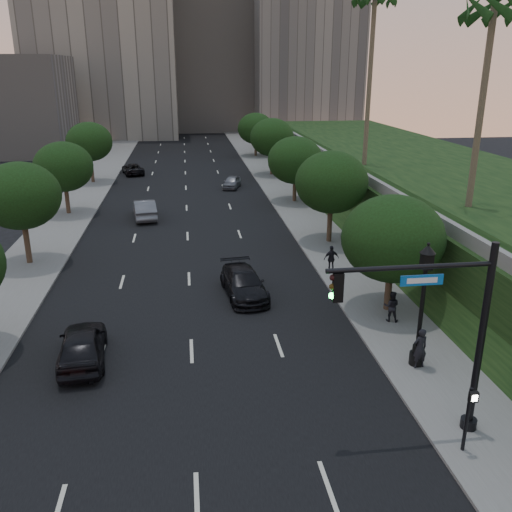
{
  "coord_description": "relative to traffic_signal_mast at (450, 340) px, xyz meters",
  "views": [
    {
      "loc": [
        0.09,
        -16.96,
        12.1
      ],
      "look_at": [
        3.26,
        7.43,
        3.6
      ],
      "focal_mm": 38.0,
      "sensor_mm": 36.0,
      "label": 1
    }
  ],
  "objects": [
    {
      "name": "palm_mid",
      "position": [
        9.01,
        15.99,
        11.64
      ],
      "size": [
        3.2,
        3.2,
        13.0
      ],
      "color": "#4C4233",
      "rests_on": "embankment"
    },
    {
      "name": "embankment",
      "position": [
        13.51,
        29.99,
        -1.67
      ],
      "size": [
        18.0,
        90.0,
        4.0
      ],
      "primitive_type": "cube",
      "color": "black",
      "rests_on": "ground"
    },
    {
      "name": "sedan_near_left",
      "position": [
        -13.18,
        6.7,
        -2.86
      ],
      "size": [
        2.34,
        4.93,
        1.63
      ],
      "primitive_type": "imported",
      "rotation": [
        0.0,
        0.0,
        3.23
      ],
      "color": "black",
      "rests_on": "ground"
    },
    {
      "name": "pedestrian_a",
      "position": [
        1.03,
        4.15,
        -2.63
      ],
      "size": [
        0.72,
        0.54,
        1.78
      ],
      "primitive_type": "imported",
      "rotation": [
        0.0,
        0.0,
        3.32
      ],
      "color": "black",
      "rests_on": "sidewalk_right"
    },
    {
      "name": "office_block_left",
      "position": [
        -22.49,
        93.99,
        12.33
      ],
      "size": [
        26.0,
        20.0,
        32.0
      ],
      "primitive_type": "cube",
      "color": "gray",
      "rests_on": "ground"
    },
    {
      "name": "office_block_filler",
      "position": [
        -34.49,
        71.99,
        3.33
      ],
      "size": [
        18.0,
        16.0,
        14.0
      ],
      "primitive_type": "cube",
      "color": "gray",
      "rests_on": "ground"
    },
    {
      "name": "office_block_mid",
      "position": [
        -2.49,
        103.99,
        9.33
      ],
      "size": [
        22.0,
        18.0,
        26.0
      ],
      "primitive_type": "cube",
      "color": "gray",
      "rests_on": "ground"
    },
    {
      "name": "parapet_wall",
      "position": [
        5.01,
        29.99,
        0.68
      ],
      "size": [
        0.35,
        90.0,
        0.7
      ],
      "primitive_type": "cube",
      "color": "slate",
      "rests_on": "embankment"
    },
    {
      "name": "pedestrian_c",
      "position": [
        0.34,
        15.88,
        -2.7
      ],
      "size": [
        1.0,
        0.5,
        1.65
      ],
      "primitive_type": "imported",
      "rotation": [
        0.0,
        0.0,
        3.24
      ],
      "color": "black",
      "rests_on": "sidewalk_right"
    },
    {
      "name": "sedan_far_right",
      "position": [
        -3.56,
        42.32,
        -3.02
      ],
      "size": [
        2.56,
        4.11,
        1.31
      ],
      "primitive_type": "imported",
      "rotation": [
        0.0,
        0.0,
        -0.29
      ],
      "color": "slate",
      "rests_on": "ground"
    },
    {
      "name": "pedestrian_signal",
      "position": [
        0.32,
        -1.15,
        -2.11
      ],
      "size": [
        0.3,
        0.33,
        2.5
      ],
      "color": "black",
      "rests_on": "ground"
    },
    {
      "name": "road_surface",
      "position": [
        -8.49,
        31.99,
        -3.66
      ],
      "size": [
        16.0,
        140.0,
        0.02
      ],
      "primitive_type": "cube",
      "color": "black",
      "rests_on": "ground"
    },
    {
      "name": "sidewalk_right",
      "position": [
        1.76,
        31.99,
        -3.6
      ],
      "size": [
        4.5,
        140.0,
        0.15
      ],
      "primitive_type": "cube",
      "color": "slate",
      "rests_on": "ground"
    },
    {
      "name": "tree_right_a",
      "position": [
        1.81,
        9.99,
        0.35
      ],
      "size": [
        5.2,
        5.2,
        6.24
      ],
      "color": "#38281C",
      "rests_on": "ground"
    },
    {
      "name": "tree_right_c",
      "position": [
        1.81,
        34.99,
        0.35
      ],
      "size": [
        5.2,
        5.2,
        6.24
      ],
      "color": "#38281C",
      "rests_on": "ground"
    },
    {
      "name": "tree_left_d",
      "position": [
        -18.79,
        46.99,
        0.9
      ],
      "size": [
        5.0,
        5.0,
        6.71
      ],
      "color": "#38281C",
      "rests_on": "ground"
    },
    {
      "name": "pedestrian_b",
      "position": [
        1.46,
        8.58,
        -2.73
      ],
      "size": [
        0.93,
        0.83,
        1.58
      ],
      "primitive_type": "imported",
      "rotation": [
        0.0,
        0.0,
        2.78
      ],
      "color": "black",
      "rests_on": "sidewalk_right"
    },
    {
      "name": "ground",
      "position": [
        -8.49,
        1.99,
        -3.67
      ],
      "size": [
        160.0,
        160.0,
        0.0
      ],
      "primitive_type": "plane",
      "color": "black",
      "rests_on": "ground"
    },
    {
      "name": "sedan_far_left",
      "position": [
        -14.79,
        51.87,
        -3.02
      ],
      "size": [
        3.22,
        5.09,
        1.31
      ],
      "primitive_type": "imported",
      "rotation": [
        0.0,
        0.0,
        3.38
      ],
      "color": "black",
      "rests_on": "ground"
    },
    {
      "name": "sedan_mid_left",
      "position": [
        -12.04,
        30.75,
        -2.85
      ],
      "size": [
        2.42,
        5.19,
        1.65
      ],
      "primitive_type": "imported",
      "rotation": [
        0.0,
        0.0,
        3.28
      ],
      "color": "slate",
      "rests_on": "ground"
    },
    {
      "name": "sidewalk_left",
      "position": [
        -18.74,
        31.99,
        -3.6
      ],
      "size": [
        4.5,
        140.0,
        0.15
      ],
      "primitive_type": "cube",
      "color": "slate",
      "rests_on": "ground"
    },
    {
      "name": "traffic_signal_mast",
      "position": [
        0.0,
        0.0,
        0.0
      ],
      "size": [
        5.68,
        0.56,
        7.0
      ],
      "color": "black",
      "rests_on": "ground"
    },
    {
      "name": "sedan_near_right",
      "position": [
        -5.45,
        13.05,
        -2.93
      ],
      "size": [
        2.63,
        5.34,
        1.49
      ],
      "primitive_type": "imported",
      "rotation": [
        0.0,
        0.0,
        0.11
      ],
      "color": "black",
      "rests_on": "ground"
    },
    {
      "name": "office_block_right",
      "position": [
        15.51,
        97.99,
        14.33
      ],
      "size": [
        20.0,
        22.0,
        36.0
      ],
      "primitive_type": "cube",
      "color": "gray",
      "rests_on": "ground"
    },
    {
      "name": "tree_right_b",
      "position": [
        1.81,
        21.99,
        0.84
      ],
      "size": [
        5.2,
        5.2,
        6.74
      ],
      "color": "#38281C",
      "rests_on": "ground"
    },
    {
      "name": "street_lamp",
      "position": [
        1.02,
        4.38,
        -1.04
      ],
      "size": [
        0.64,
        0.64,
        5.62
      ],
      "color": "black",
      "rests_on": "ground"
    },
    {
      "name": "tree_right_e",
      "position": [
        1.81,
        63.99,
        0.35
      ],
      "size": [
        5.2,
        5.2,
        6.24
      ],
      "color": "#38281C",
      "rests_on": "ground"
    },
    {
      "name": "tree_left_b",
      "position": [
        -18.79,
        19.99,
        0.9
      ],
      "size": [
        5.0,
        5.0,
        6.71
      ],
      "color": "#38281C",
      "rests_on": "ground"
    },
    {
      "name": "tree_right_d",
      "position": [
        1.81,
        48.99,
        0.84
      ],
      "size": [
        5.2,
        5.2,
        6.74
      ],
      "color": "#38281C",
      "rests_on": "ground"
    },
    {
      "name": "tree_left_c",
      "position": [
        -18.79,
        32.99,
        0.53
      ],
      "size": [
        5.0,
        5.0,
        6.34
      ],
      "color": "#38281C",
      "rests_on": "ground"
    }
  ]
}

